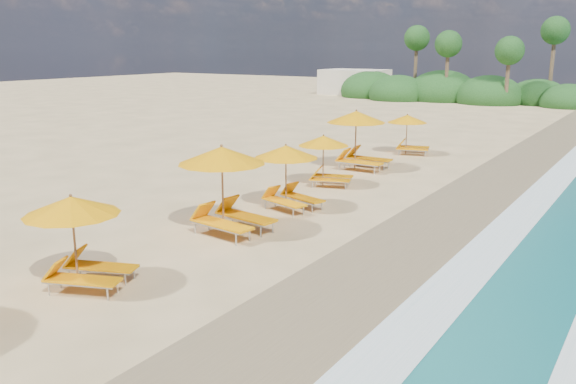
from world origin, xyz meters
name	(u,v)px	position (x,y,z in m)	size (l,w,h in m)	color
ground	(288,231)	(0.00, 0.00, 0.00)	(160.00, 160.00, 0.00)	#D7B47E
wet_sand	(415,256)	(4.00, 0.00, 0.01)	(4.00, 160.00, 0.01)	olive
surf_foam	(522,275)	(6.70, 0.00, 0.03)	(4.00, 160.00, 0.01)	white
station_2	(81,235)	(-1.62, -6.10, 1.23)	(2.83, 2.79, 2.19)	olive
station_3	(227,184)	(-1.44, -1.04, 1.47)	(3.03, 2.86, 2.62)	olive
station_4	(289,173)	(-1.35, 2.17, 1.24)	(2.75, 2.67, 2.21)	olive
station_5	(327,157)	(-1.99, 5.90, 1.14)	(2.60, 2.55, 2.04)	olive
station_6	(360,136)	(-2.38, 9.57, 1.49)	(2.88, 2.66, 2.66)	olive
station_7	(410,132)	(-1.95, 14.42, 1.15)	(2.58, 2.50, 2.05)	olive
treeline	(451,91)	(-9.94, 45.51, 1.00)	(25.80, 8.80, 9.74)	#163D14
beach_building	(355,82)	(-22.00, 48.00, 1.40)	(7.00, 5.00, 2.80)	beige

